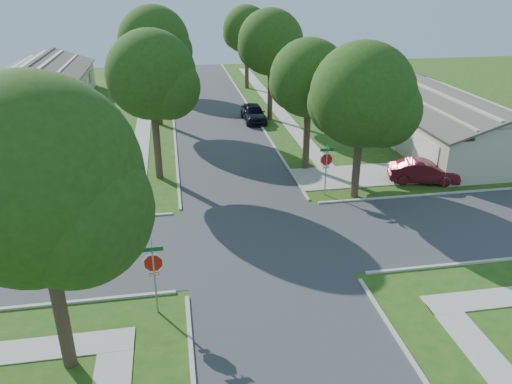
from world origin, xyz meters
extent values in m
plane|color=#244A14|center=(0.00, 0.00, 0.00)|extent=(100.00, 100.00, 0.00)
cube|color=#333335|center=(0.00, 0.00, 0.00)|extent=(7.00, 100.00, 0.02)
cube|color=#9E9B91|center=(6.10, 26.00, 0.02)|extent=(1.20, 40.00, 0.04)
cube|color=#9E9B91|center=(-6.10, 26.00, 0.02)|extent=(1.20, 40.00, 0.04)
cube|color=#9E9B91|center=(7.90, 7.10, 0.03)|extent=(8.80, 3.60, 0.05)
cube|color=gray|center=(-4.70, -4.70, 1.35)|extent=(0.06, 0.06, 2.70)
cylinder|color=white|center=(-4.70, -4.70, 2.15)|extent=(1.05, 0.02, 1.05)
cylinder|color=#B4140C|center=(-4.70, -4.70, 2.15)|extent=(0.90, 0.03, 0.90)
cube|color=#B4140C|center=(-4.70, -4.70, 1.68)|extent=(0.34, 0.03, 0.12)
cube|color=white|center=(-4.70, -4.70, 1.68)|extent=(0.30, 0.03, 0.08)
cube|color=#0C5426|center=(-4.70, -4.70, 2.72)|extent=(0.80, 0.02, 0.16)
cube|color=#0C5426|center=(-4.70, -4.70, 2.90)|extent=(0.02, 0.80, 0.16)
cube|color=gray|center=(4.70, 4.70, 1.35)|extent=(0.06, 0.06, 2.70)
cylinder|color=white|center=(4.70, 4.70, 2.15)|extent=(1.05, 0.02, 1.05)
cylinder|color=#B4140C|center=(4.70, 4.70, 2.15)|extent=(0.90, 0.03, 0.90)
cube|color=#B4140C|center=(4.70, 4.70, 1.68)|extent=(0.34, 0.03, 0.12)
cube|color=white|center=(4.70, 4.70, 1.68)|extent=(0.30, 0.03, 0.08)
cube|color=#0C5426|center=(4.70, 4.70, 2.72)|extent=(0.80, 0.02, 0.16)
cube|color=#0C5426|center=(4.70, 4.70, 2.90)|extent=(0.02, 0.80, 0.16)
cylinder|color=#38281C|center=(4.70, 9.00, 1.98)|extent=(0.44, 0.44, 3.95)
sphere|color=#1F4010|center=(4.70, 9.00, 5.88)|extent=(4.80, 4.80, 4.80)
sphere|color=#1F4010|center=(5.54, 8.52, 5.28)|extent=(3.46, 3.46, 3.46)
sphere|color=#1F4010|center=(3.98, 9.60, 5.40)|extent=(3.26, 3.26, 3.26)
cylinder|color=#38281C|center=(4.70, 21.00, 2.15)|extent=(0.44, 0.44, 4.30)
sphere|color=#1F4010|center=(4.70, 21.00, 6.51)|extent=(5.40, 5.40, 5.40)
sphere|color=#1F4010|center=(5.65, 20.46, 5.84)|extent=(3.89, 3.89, 3.89)
sphere|color=#1F4010|center=(3.89, 21.68, 5.97)|extent=(3.67, 3.67, 3.67)
cylinder|color=#38281C|center=(4.70, 34.00, 2.10)|extent=(0.44, 0.44, 4.20)
sphere|color=#1F4010|center=(4.70, 34.00, 6.22)|extent=(5.00, 5.00, 5.00)
sphere|color=#1F4010|center=(5.58, 33.50, 5.60)|extent=(3.60, 3.60, 3.60)
sphere|color=#1F4010|center=(3.95, 34.62, 5.72)|extent=(3.40, 3.40, 3.40)
cylinder|color=#38281C|center=(-4.70, 9.00, 2.12)|extent=(0.44, 0.44, 4.25)
sphere|color=#1F4010|center=(-4.70, 9.00, 6.37)|extent=(5.20, 5.20, 5.20)
sphere|color=#1F4010|center=(-3.79, 8.48, 5.72)|extent=(3.74, 3.74, 3.74)
sphere|color=#1F4010|center=(-5.48, 9.65, 5.85)|extent=(3.54, 3.54, 3.54)
cylinder|color=#38281C|center=(-4.70, 21.00, 2.22)|extent=(0.44, 0.44, 4.44)
sphere|color=#1F4010|center=(-4.70, 21.00, 6.76)|extent=(5.60, 5.60, 5.60)
sphere|color=#1F4010|center=(-3.72, 20.44, 6.06)|extent=(4.03, 4.03, 4.03)
sphere|color=#1F4010|center=(-5.54, 21.70, 6.20)|extent=(3.81, 3.81, 3.81)
cylinder|color=#38281C|center=(-4.70, 34.00, 1.95)|extent=(0.44, 0.44, 3.90)
sphere|color=#1F4010|center=(-4.70, 34.00, 5.74)|extent=(4.60, 4.60, 4.60)
sphere|color=#1F4010|center=(-3.90, 33.54, 5.16)|extent=(3.31, 3.31, 3.31)
sphere|color=#1F4010|center=(-5.39, 34.58, 5.28)|extent=(3.13, 3.13, 3.13)
cylinder|color=#38281C|center=(-7.50, -7.00, 2.02)|extent=(0.44, 0.44, 4.04)
sphere|color=#1F4010|center=(-7.50, -7.00, 6.55)|extent=(6.00, 6.00, 6.00)
sphere|color=#1F4010|center=(-6.45, -7.60, 5.80)|extent=(4.32, 4.32, 4.32)
sphere|color=#1F4010|center=(-8.40, -6.25, 5.95)|extent=(4.08, 4.08, 4.08)
cylinder|color=#38281C|center=(6.30, 4.20, 1.77)|extent=(0.44, 0.44, 3.54)
sphere|color=#1F4010|center=(6.30, 4.20, 5.86)|extent=(5.60, 5.60, 5.60)
sphere|color=#1F4010|center=(7.28, 3.64, 5.16)|extent=(4.03, 4.03, 4.03)
sphere|color=#1F4010|center=(5.46, 4.90, 5.30)|extent=(3.81, 3.81, 3.81)
cube|color=#AFA48A|center=(16.00, 11.00, 1.40)|extent=(8.00, 13.00, 2.80)
cube|color=#47433C|center=(18.00, 11.00, 3.45)|extent=(4.42, 13.60, 1.56)
cube|color=#47433C|center=(14.00, 11.00, 3.45)|extent=(4.42, 13.60, 1.56)
cube|color=silver|center=(11.97, 7.10, 1.10)|extent=(0.06, 3.20, 2.20)
cube|color=silver|center=(11.97, 11.65, 1.00)|extent=(0.06, 0.90, 2.00)
cube|color=#1E2633|center=(11.97, 14.25, 1.55)|extent=(0.06, 1.80, 1.10)
cube|color=#AFA48A|center=(16.00, 29.00, 1.40)|extent=(8.00, 13.00, 2.80)
cube|color=#47433C|center=(18.00, 29.00, 3.45)|extent=(4.42, 13.60, 1.56)
cube|color=#47433C|center=(14.00, 29.00, 3.45)|extent=(4.42, 13.60, 1.56)
cube|color=silver|center=(11.97, 25.10, 1.10)|extent=(0.06, 3.20, 2.20)
cube|color=silver|center=(11.97, 29.65, 1.00)|extent=(0.06, 0.90, 2.00)
cube|color=#1E2633|center=(11.97, 32.25, 1.55)|extent=(0.06, 1.80, 1.10)
cube|color=#47433C|center=(-14.00, 15.00, 3.45)|extent=(4.42, 13.60, 1.56)
cube|color=silver|center=(-11.97, 11.10, 1.10)|extent=(0.06, 3.20, 2.20)
cube|color=silver|center=(-11.97, 15.65, 1.00)|extent=(0.06, 0.90, 2.00)
cube|color=#1E2633|center=(-11.97, 18.25, 1.55)|extent=(0.06, 1.80, 1.10)
cube|color=#AFA48A|center=(-16.00, 32.00, 1.40)|extent=(8.00, 13.00, 2.80)
cube|color=#47433C|center=(-14.00, 32.00, 3.45)|extent=(4.42, 13.60, 1.56)
cube|color=#47433C|center=(-18.00, 32.00, 3.45)|extent=(4.42, 13.60, 1.56)
cube|color=silver|center=(-11.97, 28.10, 1.10)|extent=(0.06, 3.20, 2.20)
cube|color=silver|center=(-11.97, 32.65, 1.00)|extent=(0.06, 0.90, 2.00)
cube|color=#1E2633|center=(-11.97, 35.25, 1.55)|extent=(0.06, 1.80, 1.10)
imported|color=#531118|center=(11.14, 5.50, 0.68)|extent=(4.40, 2.54, 1.37)
imported|color=black|center=(3.20, 20.62, 0.75)|extent=(1.88, 4.46, 1.51)
imported|color=black|center=(-3.20, 42.81, 0.71)|extent=(2.62, 5.10, 1.41)
camera|label=1|loc=(-3.65, -20.52, 11.78)|focal=35.00mm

